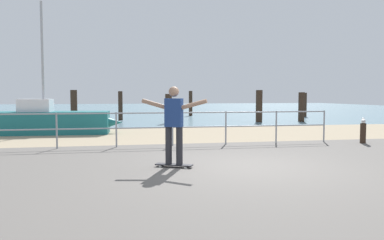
{
  "coord_description": "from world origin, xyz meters",
  "views": [
    {
      "loc": [
        -2.66,
        -7.76,
        1.55
      ],
      "look_at": [
        -0.75,
        2.0,
        0.9
      ],
      "focal_mm": 35.56,
      "sensor_mm": 36.0,
      "label": 1
    }
  ],
  "objects_px": {
    "sailboat": "(56,121)",
    "skateboard": "(174,165)",
    "skateboarder": "(174,120)",
    "bollard_short": "(363,134)",
    "seagull": "(363,121)"
  },
  "relations": [
    {
      "from": "sailboat",
      "to": "skateboard",
      "type": "relative_size",
      "value": 6.44
    },
    {
      "from": "skateboarder",
      "to": "seagull",
      "type": "xyz_separation_m",
      "value": [
        6.52,
        2.86,
        -0.28
      ]
    },
    {
      "from": "sailboat",
      "to": "skateboarder",
      "type": "xyz_separation_m",
      "value": [
        3.56,
        -7.82,
        0.5
      ]
    },
    {
      "from": "sailboat",
      "to": "skateboard",
      "type": "xyz_separation_m",
      "value": [
        3.56,
        -7.82,
        -0.45
      ]
    },
    {
      "from": "skateboarder",
      "to": "bollard_short",
      "type": "relative_size",
      "value": 2.51
    },
    {
      "from": "bollard_short",
      "to": "seagull",
      "type": "xyz_separation_m",
      "value": [
        0.01,
        0.01,
        0.41
      ]
    },
    {
      "from": "skateboarder",
      "to": "bollard_short",
      "type": "distance_m",
      "value": 7.14
    },
    {
      "from": "bollard_short",
      "to": "skateboard",
      "type": "bearing_deg",
      "value": -156.37
    },
    {
      "from": "skateboarder",
      "to": "bollard_short",
      "type": "xyz_separation_m",
      "value": [
        6.51,
        2.85,
        -0.69
      ]
    },
    {
      "from": "sailboat",
      "to": "bollard_short",
      "type": "bearing_deg",
      "value": -26.26
    },
    {
      "from": "bollard_short",
      "to": "seagull",
      "type": "relative_size",
      "value": 1.53
    },
    {
      "from": "skateboard",
      "to": "sailboat",
      "type": "bearing_deg",
      "value": 114.5
    },
    {
      "from": "skateboard",
      "to": "seagull",
      "type": "distance_m",
      "value": 7.15
    },
    {
      "from": "skateboarder",
      "to": "seagull",
      "type": "relative_size",
      "value": 3.83
    },
    {
      "from": "sailboat",
      "to": "seagull",
      "type": "distance_m",
      "value": 11.24
    }
  ]
}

